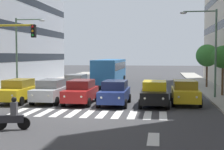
# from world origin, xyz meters

# --- Properties ---
(ground_plane) EXTENTS (180.00, 180.00, 0.00)m
(ground_plane) POSITION_xyz_m (0.00, 0.00, 0.00)
(ground_plane) COLOR #38383A
(crosswalk_markings) EXTENTS (9.45, 2.80, 0.01)m
(crosswalk_markings) POSITION_xyz_m (0.00, 0.00, 0.00)
(crosswalk_markings) COLOR silver
(crosswalk_markings) RESTS_ON ground_plane
(lane_arrow_0) EXTENTS (0.50, 2.20, 0.01)m
(lane_arrow_0) POSITION_xyz_m (-4.05, 5.50, 0.00)
(lane_arrow_0) COLOR silver
(lane_arrow_0) RESTS_ON ground_plane
(car_0) EXTENTS (2.02, 4.44, 1.72)m
(car_0) POSITION_xyz_m (-6.10, -4.74, 0.89)
(car_0) COLOR gold
(car_0) RESTS_ON ground_plane
(car_1) EXTENTS (2.02, 4.44, 1.72)m
(car_1) POSITION_xyz_m (-3.94, -3.73, 0.89)
(car_1) COLOR black
(car_1) RESTS_ON ground_plane
(car_2) EXTENTS (2.02, 4.44, 1.72)m
(car_2) POSITION_xyz_m (-1.15, -3.66, 0.89)
(car_2) COLOR navy
(car_2) RESTS_ON ground_plane
(car_3) EXTENTS (2.02, 4.44, 1.72)m
(car_3) POSITION_xyz_m (1.37, -3.91, 0.89)
(car_3) COLOR maroon
(car_3) RESTS_ON ground_plane
(car_4) EXTENTS (2.02, 4.44, 1.72)m
(car_4) POSITION_xyz_m (3.72, -4.17, 0.89)
(car_4) COLOR #B2B7BC
(car_4) RESTS_ON ground_plane
(car_5) EXTENTS (2.02, 4.44, 1.72)m
(car_5) POSITION_xyz_m (6.18, -3.91, 0.89)
(car_5) COLOR gold
(car_5) RESTS_ON ground_plane
(car_row2_0) EXTENTS (2.02, 4.44, 1.72)m
(car_row2_0) POSITION_xyz_m (3.44, -10.47, 0.89)
(car_row2_0) COLOR #B2B7BC
(car_row2_0) RESTS_ON ground_plane
(bus_behind_traffic) EXTENTS (2.78, 10.50, 3.00)m
(bus_behind_traffic) POSITION_xyz_m (1.37, -18.12, 1.86)
(bus_behind_traffic) COLOR #286BAD
(bus_behind_traffic) RESTS_ON ground_plane
(motorcycle_with_rider) EXTENTS (1.69, 0.43, 1.57)m
(motorcycle_with_rider) POSITION_xyz_m (2.59, 4.71, 0.65)
(motorcycle_with_rider) COLOR black
(motorcycle_with_rider) RESTS_ON ground_plane
(street_lamp_left) EXTENTS (2.94, 0.28, 7.02)m
(street_lamp_left) POSITION_xyz_m (-8.21, -7.98, 4.46)
(street_lamp_left) COLOR #4C6B56
(street_lamp_left) RESTS_ON sidewalk_left
(street_lamp_right) EXTENTS (2.83, 0.28, 6.73)m
(street_lamp_right) POSITION_xyz_m (8.22, -9.36, 4.29)
(street_lamp_right) COLOR #4C6B56
(street_lamp_right) RESTS_ON sidewalk_right
(street_tree_1) EXTENTS (1.93, 1.93, 4.18)m
(street_tree_1) POSITION_xyz_m (-9.53, -9.42, 3.34)
(street_tree_1) COLOR #513823
(street_tree_1) RESTS_ON sidewalk_left
(street_tree_2) EXTENTS (2.36, 2.36, 4.50)m
(street_tree_2) POSITION_xyz_m (-9.23, -16.75, 3.46)
(street_tree_2) COLOR #513823
(street_tree_2) RESTS_ON sidewalk_left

